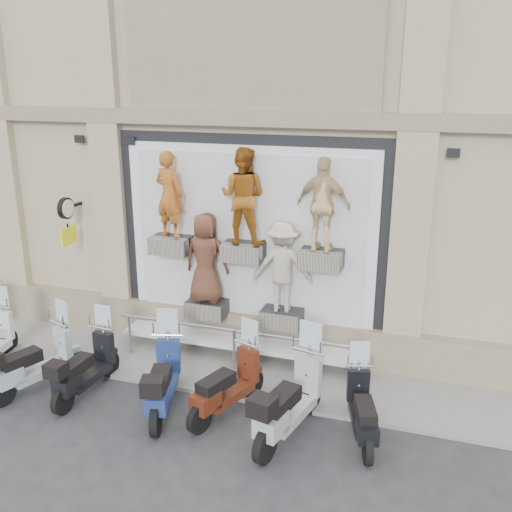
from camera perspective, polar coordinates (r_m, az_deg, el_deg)
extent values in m
plane|color=#2D2D2F|center=(9.95, -6.33, -16.77)|extent=(90.00, 90.00, 0.00)
cube|color=gray|center=(11.59, -2.01, -11.11)|extent=(16.00, 2.20, 0.08)
cube|color=black|center=(11.44, -0.67, 1.31)|extent=(5.60, 0.10, 4.30)
cube|color=white|center=(11.39, -0.76, 1.24)|extent=(5.10, 0.06, 3.90)
cube|color=white|center=(11.35, -0.83, 1.18)|extent=(4.70, 0.04, 3.60)
cube|color=white|center=(11.79, -1.28, -8.50)|extent=(5.10, 0.75, 0.10)
cube|color=#28282B|center=(11.71, -8.46, 1.12)|extent=(0.80, 0.50, 0.35)
imported|color=#C86622|center=(11.47, -8.69, 6.11)|extent=(0.71, 0.55, 1.73)
cube|color=#28282B|center=(11.13, -1.28, 0.44)|extent=(0.80, 0.50, 0.35)
imported|color=#925115|center=(10.85, -1.32, 6.00)|extent=(0.91, 0.71, 1.85)
cube|color=#28282B|center=(10.74, 6.56, -0.31)|extent=(0.80, 0.50, 0.35)
imported|color=#EEC98E|center=(10.47, 6.75, 5.13)|extent=(1.07, 0.57, 1.73)
cube|color=#28282B|center=(11.84, -4.91, -5.23)|extent=(0.80, 0.50, 0.35)
imported|color=brown|center=(11.47, -5.05, -0.18)|extent=(0.91, 0.60, 1.84)
cube|color=#28282B|center=(11.36, 2.60, -6.21)|extent=(0.80, 0.50, 0.35)
imported|color=beige|center=(10.97, 2.68, -1.05)|extent=(1.25, 0.83, 1.81)
cube|color=black|center=(12.86, -17.79, 4.82)|extent=(0.06, 0.56, 0.06)
cylinder|color=black|center=(12.65, -18.49, 4.55)|extent=(0.10, 0.46, 0.46)
cube|color=#FFF516|center=(12.79, -18.23, 1.94)|extent=(0.04, 0.50, 0.38)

